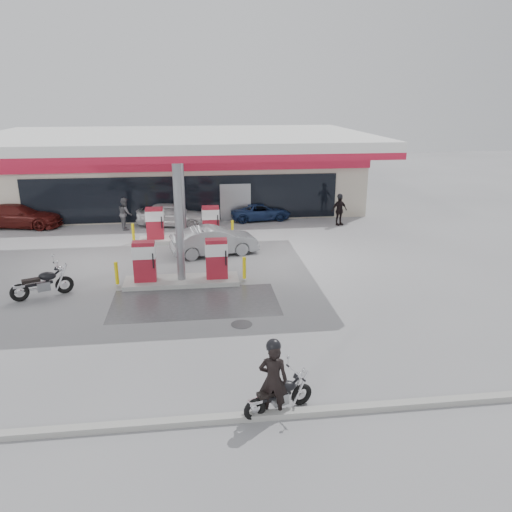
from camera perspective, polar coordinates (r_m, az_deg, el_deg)
The scene contains 17 objects.
ground at distance 18.26m, azimuth -8.56°, elevation -5.35°, with size 90.00×90.00×0.00m, color gray.
wet_patch at distance 18.25m, azimuth -6.98°, elevation -5.29°, with size 6.00×3.00×0.00m, color #4C4C4F.
drain_cover at distance 16.48m, azimuth -1.66°, elevation -7.81°, with size 0.70×0.70×0.01m, color #38383A.
kerb at distance 12.11m, azimuth -9.19°, elevation -18.26°, with size 28.00×0.25×0.15m, color gray.
store_building at distance 33.11m, azimuth -8.22°, elevation 8.91°, with size 22.00×8.22×4.00m.
canopy at distance 21.86m, azimuth -8.98°, elevation 12.82°, with size 16.00×10.02×5.51m.
pump_island_near at distance 19.86m, azimuth -8.55°, elevation -1.18°, with size 5.14×1.30×1.78m.
pump_island_far at distance 25.61m, azimuth -8.32°, elevation 3.23°, with size 5.14×1.30×1.78m.
main_motorcycle at distance 12.21m, azimuth 2.74°, elevation -15.71°, with size 1.77×0.89×0.95m.
biker_main at distance 11.85m, azimuth 1.97°, elevation -13.96°, with size 0.67×0.44×1.84m, color black.
parked_motorcycle at distance 20.01m, azimuth -23.16°, elevation -2.97°, with size 2.11×1.13×1.15m.
sedan_white at distance 28.75m, azimuth -9.59°, elevation 4.72°, with size 1.58×3.92×1.33m, color silver.
attendant at distance 28.54m, azimuth -14.72°, elevation 4.72°, with size 0.86×0.67×1.77m, color #4F4F53.
hatchback_silver at distance 23.31m, azimuth -4.79°, elevation 1.75°, with size 1.40×4.01×1.32m, color gray.
parked_car_left at distance 31.07m, azimuth -25.38°, elevation 4.23°, with size 1.90×4.67×1.36m, color #4C1310.
parked_car_right at distance 29.79m, azimuth 0.52°, elevation 5.11°, with size 1.66×3.60×1.00m, color navy.
biker_walking at distance 28.87m, azimuth 9.49°, elevation 5.17°, with size 1.01×0.42×1.72m, color black.
Camera 1 is at (0.63, -16.76, 7.21)m, focal length 35.00 mm.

